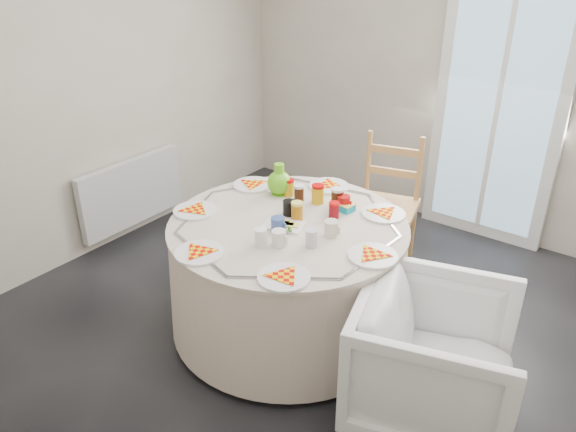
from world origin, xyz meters
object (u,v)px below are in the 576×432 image
Objects in this scene: green_pitcher at (279,177)px; armchair at (435,355)px; table at (288,276)px; wooden_chair at (385,209)px; radiator at (132,192)px.

armchair is at bearing -2.59° from green_pitcher.
armchair reaches higher than table.
wooden_chair is 1.25× the size of armchair.
green_pitcher is at bearing 2.56° from radiator.
radiator is 0.67× the size of table.
armchair is at bearing -7.92° from radiator.
radiator is 0.99× the size of wooden_chair.
radiator is 1.24× the size of armchair.
armchair is at bearing -66.97° from wooden_chair.
radiator is at bearing -161.12° from green_pitcher.
table is at bearing 65.45° from armchair.
wooden_chair is at bearing 21.84° from armchair.
table is (1.79, -0.23, -0.01)m from radiator.
wooden_chair is 0.94m from green_pitcher.
table is 1.47× the size of wooden_chair.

